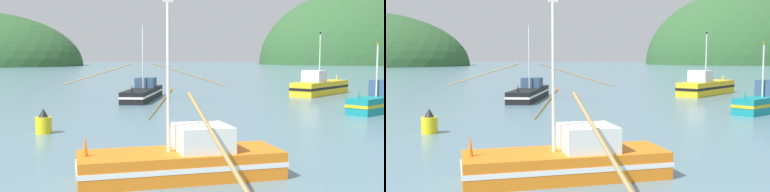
# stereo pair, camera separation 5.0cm
# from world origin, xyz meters

# --- Properties ---
(hill_far_center) EXTENTS (88.05, 70.44, 70.00)m
(hill_far_center) POSITION_xyz_m (54.29, 227.47, 0.00)
(hill_far_center) COLOR #2D562D
(hill_far_center) RESTS_ON ground
(fishing_boat_orange) EXTENTS (7.67, 12.23, 6.42)m
(fishing_boat_orange) POSITION_xyz_m (2.72, 10.67, 0.66)
(fishing_boat_orange) COLOR orange
(fishing_boat_orange) RESTS_ON ground
(fishing_boat_teal) EXTENTS (6.16, 6.84, 5.40)m
(fishing_boat_teal) POSITION_xyz_m (15.15, 31.70, 0.81)
(fishing_boat_teal) COLOR #147F84
(fishing_boat_teal) RESTS_ON ground
(fishing_boat_black) EXTENTS (16.51, 11.31, 7.42)m
(fishing_boat_black) POSITION_xyz_m (-5.41, 39.90, 0.70)
(fishing_boat_black) COLOR black
(fishing_boat_black) RESTS_ON ground
(fishing_boat_yellow) EXTENTS (7.45, 9.60, 6.94)m
(fishing_boat_yellow) POSITION_xyz_m (12.91, 47.44, 0.91)
(fishing_boat_yellow) COLOR gold
(fishing_boat_yellow) RESTS_ON ground
(channel_buoy) EXTENTS (0.89, 0.89, 1.43)m
(channel_buoy) POSITION_xyz_m (-6.41, 19.15, 0.58)
(channel_buoy) COLOR yellow
(channel_buoy) RESTS_ON ground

